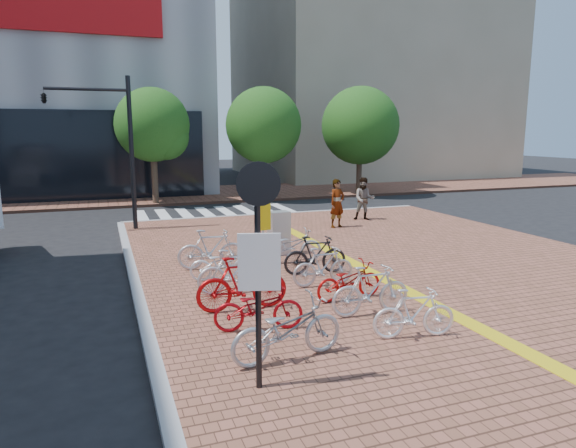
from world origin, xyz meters
name	(u,v)px	position (x,y,z in m)	size (l,w,h in m)	color
ground	(327,305)	(0.00, 0.00, 0.00)	(120.00, 120.00, 0.00)	black
kerb_north	(279,215)	(3.00, 12.00, 0.08)	(14.00, 0.25, 0.15)	gray
far_sidewalk	(184,195)	(0.00, 21.00, 0.07)	(70.00, 8.00, 0.15)	brown
building_beige	(365,73)	(18.00, 32.00, 9.00)	(20.00, 18.00, 18.00)	gray
crosswalk	(217,213)	(0.50, 14.00, 0.01)	(7.50, 4.00, 0.01)	silver
street_trees	(282,127)	(5.04, 17.45, 4.10)	(16.20, 4.60, 6.35)	#38281E
bike_0	(287,329)	(-1.93, -2.64, 0.68)	(0.70, 2.00, 1.05)	#ABACB0
bike_1	(259,308)	(-2.00, -1.25, 0.60)	(0.59, 1.69, 0.89)	#A10B12
bike_2	(242,283)	(-2.00, -0.07, 0.74)	(0.55, 1.95, 1.17)	#B40C0F
bike_3	(235,271)	(-1.86, 1.10, 0.68)	(0.50, 1.77, 1.06)	silver
bike_4	(222,264)	(-1.90, 2.24, 0.58)	(0.57, 1.64, 0.86)	white
bike_5	(211,249)	(-1.94, 3.40, 0.70)	(0.52, 1.84, 1.10)	#BDBCC1
bike_6	(414,313)	(0.55, -2.58, 0.62)	(0.44, 1.56, 0.94)	white
bike_7	(371,290)	(0.39, -1.25, 0.67)	(0.49, 1.73, 1.04)	silver
bike_8	(349,281)	(0.43, -0.20, 0.58)	(0.57, 1.64, 0.86)	#B20D0C
bike_9	(323,266)	(0.31, 0.94, 0.63)	(0.45, 1.60, 0.96)	#BDBCC1
bike_10	(315,255)	(0.53, 1.96, 0.66)	(0.48, 1.71, 1.03)	black
bike_11	(290,246)	(0.34, 3.33, 0.63)	(0.64, 1.85, 0.97)	silver
pedestrian_a	(337,203)	(3.96, 7.85, 1.10)	(0.69, 0.45, 1.89)	gray
pedestrian_b	(364,199)	(5.77, 8.99, 1.05)	(0.88, 0.68, 1.81)	#4E5663
utility_box	(279,233)	(0.35, 4.38, 0.81)	(0.61, 0.44, 1.33)	#B0AFB4
yellow_sign	(263,223)	(-0.45, 3.40, 1.35)	(0.47, 0.16, 1.73)	#B7B7BC
notice_sign	(259,249)	(-2.64, -3.42, 2.25)	(0.60, 0.23, 3.32)	black
traffic_light_pole	(92,125)	(-4.83, 10.28, 4.11)	(3.08, 1.19, 5.74)	black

